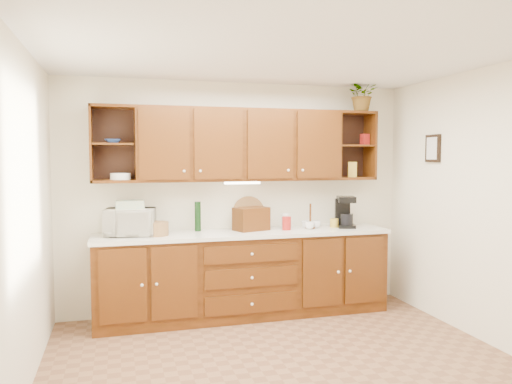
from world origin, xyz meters
TOP-DOWN VIEW (x-y plane):
  - floor at (0.00, 0.00)m, footprint 4.00×4.00m
  - ceiling at (0.00, 0.00)m, footprint 4.00×4.00m
  - back_wall at (0.00, 1.75)m, footprint 4.00×0.00m
  - left_wall at (-2.00, 0.00)m, footprint 0.00×3.50m
  - right_wall at (2.00, 0.00)m, footprint 0.00×3.50m
  - base_cabinets at (0.00, 1.45)m, footprint 3.20×0.60m
  - countertop at (0.00, 1.44)m, footprint 3.24×0.64m
  - upper_cabinets at (0.01, 1.59)m, footprint 3.20×0.33m
  - undercabinet_light at (0.00, 1.53)m, footprint 0.40×0.05m
  - framed_picture at (1.98, 0.90)m, footprint 0.03×0.24m
  - wicker_basket at (-0.94, 1.41)m, footprint 0.25×0.25m
  - microwave at (-1.21, 1.51)m, footprint 0.55×0.42m
  - towel_stack at (-1.21, 1.51)m, footprint 0.29×0.21m
  - wine_bottle at (-0.49, 1.61)m, footprint 0.07×0.07m
  - woven_tray at (0.12, 1.69)m, footprint 0.37×0.11m
  - bread_box at (0.10, 1.51)m, footprint 0.42×0.34m
  - mug_tree at (0.79, 1.49)m, footprint 0.22×0.24m
  - canister_red at (0.49, 1.43)m, footprint 0.11×0.11m
  - canister_white at (0.51, 1.56)m, footprint 0.11×0.11m
  - canister_yellow at (1.09, 1.48)m, footprint 0.11×0.11m
  - coffee_maker at (1.21, 1.45)m, footprint 0.26×0.30m
  - bowl_stack at (-1.37, 1.56)m, footprint 0.17×0.17m
  - plate_stack at (-1.30, 1.56)m, footprint 0.25×0.25m
  - pantry_box_yellow at (1.35, 1.55)m, footprint 0.12×0.11m
  - pantry_box_red at (1.51, 1.57)m, footprint 0.10×0.09m
  - potted_plant at (1.46, 1.54)m, footprint 0.39×0.35m

SIDE VIEW (x-z plane):
  - floor at x=0.00m, z-range 0.00..0.00m
  - base_cabinets at x=0.00m, z-range 0.00..0.90m
  - countertop at x=0.00m, z-range 0.90..0.94m
  - woven_tray at x=0.12m, z-range 0.77..1.13m
  - mug_tree at x=0.79m, z-range 0.84..1.13m
  - canister_yellow at x=1.09m, z-range 0.94..1.04m
  - wicker_basket at x=-0.94m, z-range 0.94..1.08m
  - canister_red at x=0.49m, z-range 0.94..1.09m
  - canister_white at x=0.51m, z-range 0.94..1.11m
  - bread_box at x=0.10m, z-range 0.94..1.20m
  - microwave at x=-1.21m, z-range 0.94..1.22m
  - wine_bottle at x=-0.49m, z-range 0.94..1.27m
  - coffee_maker at x=1.21m, z-range 0.93..1.29m
  - towel_stack at x=-1.21m, z-range 1.22..1.31m
  - back_wall at x=0.00m, z-range -0.70..3.30m
  - left_wall at x=-2.00m, z-range -0.45..3.05m
  - right_wall at x=2.00m, z-range -0.45..3.05m
  - undercabinet_light at x=0.00m, z-range 1.46..1.48m
  - plate_stack at x=-1.30m, z-range 1.52..1.59m
  - pantry_box_yellow at x=1.35m, z-range 1.52..1.70m
  - framed_picture at x=1.98m, z-range 1.70..2.00m
  - upper_cabinets at x=0.01m, z-range 1.49..2.29m
  - bowl_stack at x=-1.37m, z-range 1.90..1.94m
  - pantry_box_red at x=1.51m, z-range 1.90..2.03m
  - potted_plant at x=1.46m, z-range 2.29..2.69m
  - ceiling at x=0.00m, z-range 2.60..2.60m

